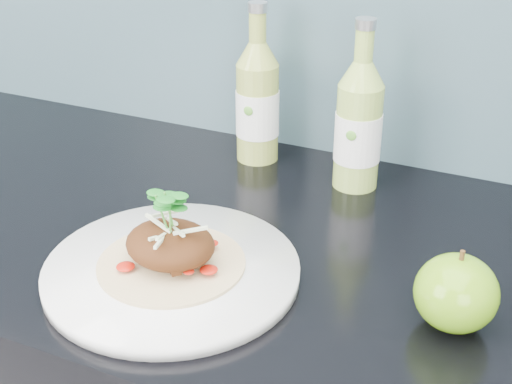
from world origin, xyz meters
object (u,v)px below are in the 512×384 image
Objects in this scene: dinner_plate at (172,271)px; green_apple at (456,293)px; cider_bottle_right at (358,126)px; cider_bottle_left at (257,102)px.

green_apple is (0.31, 0.04, 0.03)m from dinner_plate.
cider_bottle_right is (0.12, 0.31, 0.08)m from dinner_plate.
dinner_plate is at bearing -171.95° from green_apple.
cider_bottle_left is 1.00× the size of cider_bottle_right.
green_apple is at bearing -41.96° from cider_bottle_right.
cider_bottle_left is (-0.36, 0.30, 0.05)m from green_apple.
dinner_plate is 1.30× the size of cider_bottle_left.
dinner_plate is at bearing -98.50° from cider_bottle_right.
dinner_plate is 1.30× the size of cider_bottle_right.
cider_bottle_right is (0.17, -0.03, 0.00)m from cider_bottle_left.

